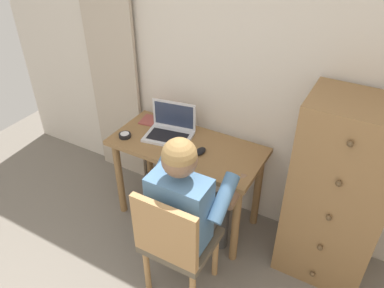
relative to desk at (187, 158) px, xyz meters
name	(u,v)px	position (x,y,z in m)	size (l,w,h in m)	color
wall_back	(262,71)	(0.39, 0.33, 0.65)	(4.80, 0.05, 2.50)	beige
curtain_panel	(112,63)	(-0.85, 0.26, 0.48)	(0.48, 0.03, 2.15)	#BCAD99
desk	(187,158)	(0.00, 0.00, 0.00)	(1.12, 0.52, 0.72)	olive
dresser	(337,195)	(1.06, 0.06, 0.06)	(0.57, 0.46, 1.32)	olive
chair	(175,241)	(0.28, -0.63, -0.12)	(0.42, 0.40, 0.86)	brown
person_seated	(190,201)	(0.28, -0.45, 0.07)	(0.53, 0.59, 1.18)	#4C4C4C
laptop	(170,129)	(-0.17, 0.05, 0.17)	(0.38, 0.31, 0.24)	silver
computer_mouse	(201,151)	(0.14, -0.04, 0.14)	(0.06, 0.10, 0.03)	black
desk_clock	(125,135)	(-0.45, -0.14, 0.14)	(0.09, 0.09, 0.03)	black
notebook_pad	(154,121)	(-0.38, 0.15, 0.13)	(0.21, 0.15, 0.01)	#994742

